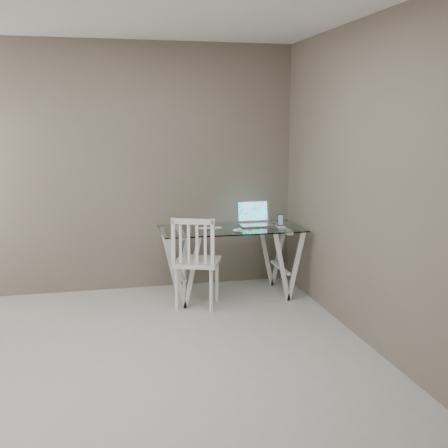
{
  "coord_description": "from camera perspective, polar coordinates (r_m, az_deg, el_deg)",
  "views": [
    {
      "loc": [
        -0.2,
        -3.93,
        1.88
      ],
      "look_at": [
        1.04,
        1.41,
        0.85
      ],
      "focal_mm": 45.0,
      "sensor_mm": 36.0,
      "label": 1
    }
  ],
  "objects": [
    {
      "name": "room",
      "position": [
        3.96,
        -11.15,
        8.06
      ],
      "size": [
        4.5,
        4.52,
        2.71
      ],
      "color": "#AAA8A3",
      "rests_on": "ground"
    },
    {
      "name": "phone_dock",
      "position": [
        5.99,
        5.77,
        0.04
      ],
      "size": [
        0.07,
        0.07,
        0.14
      ],
      "color": "white",
      "rests_on": "desk"
    },
    {
      "name": "laptop",
      "position": [
        6.11,
        3.15,
        0.51
      ],
      "size": [
        0.36,
        0.3,
        0.26
      ],
      "color": "silver",
      "rests_on": "desk"
    },
    {
      "name": "mouse",
      "position": [
        5.72,
        1.43,
        -0.63
      ],
      "size": [
        0.11,
        0.06,
        0.03
      ],
      "primitive_type": "ellipsoid",
      "color": "white",
      "rests_on": "desk"
    },
    {
      "name": "keyboard",
      "position": [
        5.89,
        -1.43,
        -0.43
      ],
      "size": [
        0.26,
        0.11,
        0.01
      ],
      "primitive_type": "cube",
      "color": "silver",
      "rests_on": "desk"
    },
    {
      "name": "chair",
      "position": [
        5.59,
        -2.91,
        -3.48
      ],
      "size": [
        0.56,
        0.56,
        0.94
      ],
      "rotation": [
        0.0,
        0.0,
        -0.38
      ],
      "color": "white",
      "rests_on": "ground"
    },
    {
      "name": "desk",
      "position": [
        6.0,
        0.75,
        -3.81
      ],
      "size": [
        1.5,
        0.7,
        0.75
      ],
      "color": "silver",
      "rests_on": "ground"
    }
  ]
}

